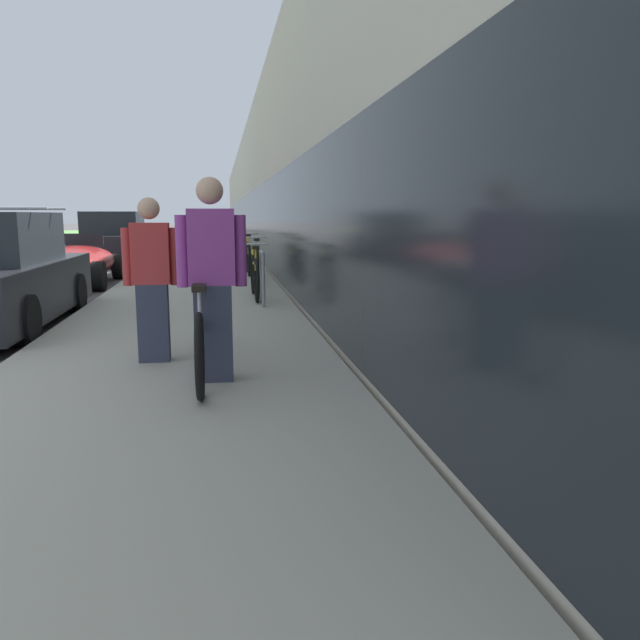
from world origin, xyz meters
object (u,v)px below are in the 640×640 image
object	(u,v)px
person_bystander	(152,280)
cruiser_bike_middle	(256,264)
cruiser_bike_nearest	(255,276)
cruiser_bike_farthest	(248,257)
parked_sedan_far	(114,241)
person_rider	(212,280)
bike_rack_hoop	(262,272)
vintage_roadster_curbside	(74,263)
tandem_bicycle	(203,331)

from	to	relation	value
person_bystander	cruiser_bike_middle	distance (m)	6.93
person_bystander	cruiser_bike_nearest	size ratio (longest dim) A/B	0.85
cruiser_bike_farthest	parked_sedan_far	world-z (taller)	parked_sedan_far
person_rider	bike_rack_hoop	size ratio (longest dim) A/B	2.02
person_rider	vintage_roadster_curbside	size ratio (longest dim) A/B	0.41
person_rider	vintage_roadster_curbside	bearing A→B (deg)	109.05
person_rider	person_bystander	bearing A→B (deg)	125.41
tandem_bicycle	cruiser_bike_nearest	xyz separation A→B (m)	(0.75, 4.97, 0.02)
cruiser_bike_middle	person_rider	bearing A→B (deg)	-96.03
cruiser_bike_middle	vintage_roadster_curbside	xyz separation A→B (m)	(-3.85, 1.23, -0.02)
cruiser_bike_middle	parked_sedan_far	world-z (taller)	parked_sedan_far
vintage_roadster_curbside	parked_sedan_far	xyz separation A→B (m)	(-0.11, 6.13, 0.24)
person_rider	cruiser_bike_nearest	distance (m)	5.35
person_bystander	cruiser_bike_nearest	xyz separation A→B (m)	(1.22, 4.48, -0.40)
vintage_roadster_curbside	parked_sedan_far	bearing A→B (deg)	91.02
person_rider	cruiser_bike_middle	distance (m)	7.65
person_bystander	cruiser_bike_middle	world-z (taller)	person_bystander
cruiser_bike_farthest	parked_sedan_far	xyz separation A→B (m)	(-3.88, 5.31, 0.21)
cruiser_bike_middle	parked_sedan_far	xyz separation A→B (m)	(-3.96, 7.35, 0.22)
cruiser_bike_nearest	cruiser_bike_middle	size ratio (longest dim) A/B	1.07
person_bystander	cruiser_bike_farthest	xyz separation A→B (m)	(1.31, 8.82, -0.38)
cruiser_bike_middle	vintage_roadster_curbside	distance (m)	4.04
tandem_bicycle	person_rider	xyz separation A→B (m)	(0.10, -0.32, 0.49)
cruiser_bike_farthest	vintage_roadster_curbside	size ratio (longest dim) A/B	0.42
person_rider	tandem_bicycle	bearing A→B (deg)	107.83
person_rider	cruiser_bike_farthest	distance (m)	9.67
tandem_bicycle	vintage_roadster_curbside	distance (m)	9.00
person_bystander	cruiser_bike_middle	bearing A→B (deg)	78.50
cruiser_bike_nearest	tandem_bicycle	bearing A→B (deg)	-98.54
person_bystander	cruiser_bike_farthest	world-z (taller)	person_bystander
cruiser_bike_middle	cruiser_bike_farthest	distance (m)	2.04
cruiser_bike_middle	cruiser_bike_farthest	size ratio (longest dim) A/B	0.98
bike_rack_hoop	vintage_roadster_curbside	bearing A→B (deg)	130.88
person_bystander	parked_sedan_far	xyz separation A→B (m)	(-2.58, 14.13, -0.17)
person_rider	bike_rack_hoop	bearing A→B (deg)	80.92
person_rider	person_bystander	distance (m)	1.00
person_rider	cruiser_bike_nearest	xyz separation A→B (m)	(0.65, 5.29, -0.47)
person_rider	cruiser_bike_middle	world-z (taller)	person_rider
cruiser_bike_middle	parked_sedan_far	distance (m)	8.35
tandem_bicycle	person_rider	size ratio (longest dim) A/B	1.47
bike_rack_hoop	cruiser_bike_middle	bearing A→B (deg)	88.39
person_rider	cruiser_bike_middle	bearing A→B (deg)	83.97
cruiser_bike_nearest	vintage_roadster_curbside	xyz separation A→B (m)	(-3.69, 3.53, -0.01)
tandem_bicycle	cruiser_bike_farthest	world-z (taller)	cruiser_bike_farthest
cruiser_bike_nearest	vintage_roadster_curbside	bearing A→B (deg)	136.28
tandem_bicycle	cruiser_bike_farthest	distance (m)	9.35
cruiser_bike_middle	parked_sedan_far	size ratio (longest dim) A/B	0.39
cruiser_bike_middle	bike_rack_hoop	bearing A→B (deg)	-91.61
cruiser_bike_middle	vintage_roadster_curbside	size ratio (longest dim) A/B	0.41
bike_rack_hoop	parked_sedan_far	bearing A→B (deg)	110.28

